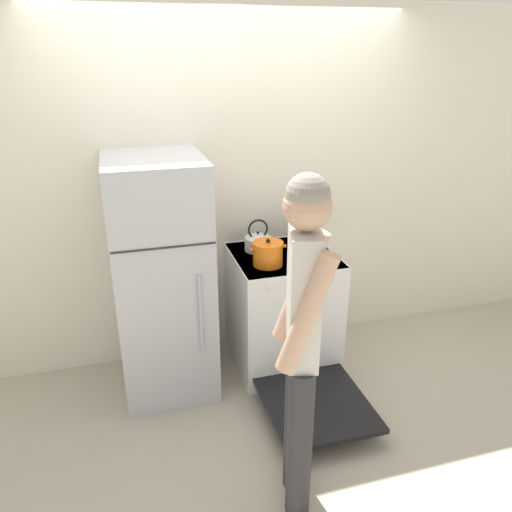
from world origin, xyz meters
TOP-DOWN VIEW (x-y plane):
  - ground_plane at (0.00, 0.00)m, footprint 14.00×14.00m
  - wall_back at (0.00, 0.03)m, footprint 10.00×0.06m
  - refrigerator at (-0.56, -0.36)m, footprint 0.62×0.74m
  - stove_range at (0.30, -0.38)m, footprint 0.72×1.39m
  - dutch_oven_pot at (0.14, -0.48)m, footprint 0.25×0.21m
  - tea_kettle at (0.15, -0.21)m, footprint 0.24×0.19m
  - utensil_jar at (0.48, -0.20)m, footprint 0.11×0.11m
  - person at (-0.03, -1.57)m, footprint 0.35×0.41m

SIDE VIEW (x-z plane):
  - ground_plane at x=0.00m, z-range 0.00..0.00m
  - stove_range at x=0.30m, z-range 0.00..0.88m
  - refrigerator at x=-0.56m, z-range 0.00..1.63m
  - tea_kettle at x=0.15m, z-range 0.84..1.07m
  - utensil_jar at x=0.48m, z-range 0.82..1.10m
  - dutch_oven_pot at x=0.14m, z-range 0.87..1.06m
  - person at x=-0.03m, z-range 0.12..1.90m
  - wall_back at x=0.00m, z-range 0.00..2.55m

